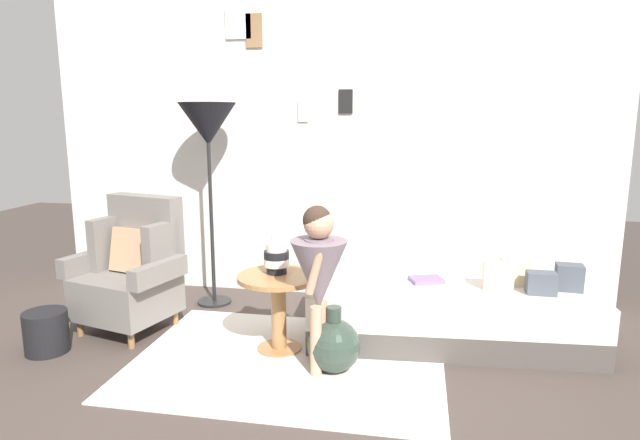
{
  "coord_description": "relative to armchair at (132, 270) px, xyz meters",
  "views": [
    {
      "loc": [
        0.8,
        -2.57,
        1.54
      ],
      "look_at": [
        0.15,
        0.95,
        0.85
      ],
      "focal_mm": 30.12,
      "sensor_mm": 36.0,
      "label": 1
    }
  ],
  "objects": [
    {
      "name": "ground_plane",
      "position": [
        1.23,
        -0.89,
        -0.44
      ],
      "size": [
        12.0,
        12.0,
        0.0
      ],
      "primitive_type": "plane",
      "color": "#423833"
    },
    {
      "name": "gallery_wall",
      "position": [
        1.23,
        1.06,
        0.86
      ],
      "size": [
        4.8,
        0.12,
        2.6
      ],
      "color": "silver",
      "rests_on": "ground"
    },
    {
      "name": "rug",
      "position": [
        1.25,
        -0.34,
        -0.43
      ],
      "size": [
        1.96,
        1.46,
        0.01
      ],
      "primitive_type": "cube",
      "color": "silver",
      "rests_on": "ground"
    },
    {
      "name": "armchair",
      "position": [
        0.0,
        0.0,
        0.0
      ],
      "size": [
        0.85,
        0.73,
        0.97
      ],
      "color": "olive",
      "rests_on": "ground"
    },
    {
      "name": "daybed",
      "position": [
        2.27,
        0.18,
        -0.24
      ],
      "size": [
        1.95,
        0.92,
        0.4
      ],
      "color": "#4C4742",
      "rests_on": "ground"
    },
    {
      "name": "pillow_head",
      "position": [
        3.04,
        0.21,
        0.05
      ],
      "size": [
        0.18,
        0.13,
        0.18
      ],
      "primitive_type": "cube",
      "rotation": [
        0.0,
        0.0,
        -0.08
      ],
      "color": "#474C56",
      "rests_on": "daybed"
    },
    {
      "name": "pillow_mid",
      "position": [
        2.84,
        0.1,
        0.03
      ],
      "size": [
        0.19,
        0.12,
        0.15
      ],
      "primitive_type": "cube",
      "rotation": [
        0.0,
        0.0,
        -0.02
      ],
      "color": "#474C56",
      "rests_on": "daybed"
    },
    {
      "name": "pillow_back",
      "position": [
        2.71,
        0.28,
        0.05
      ],
      "size": [
        0.19,
        0.14,
        0.18
      ],
      "primitive_type": "cube",
      "rotation": [
        0.0,
        0.0,
        0.12
      ],
      "color": "beige",
      "rests_on": "daybed"
    },
    {
      "name": "pillow_extra",
      "position": [
        2.58,
        0.16,
        0.05
      ],
      "size": [
        0.19,
        0.12,
        0.18
      ],
      "primitive_type": "cube",
      "rotation": [
        0.0,
        0.0,
        0.0
      ],
      "color": "beige",
      "rests_on": "daybed"
    },
    {
      "name": "side_table",
      "position": [
        1.15,
        -0.19,
        -0.07
      ],
      "size": [
        0.54,
        0.54,
        0.52
      ],
      "color": "#9E7042",
      "rests_on": "ground"
    },
    {
      "name": "vase_striped",
      "position": [
        1.13,
        -0.15,
        0.19
      ],
      "size": [
        0.17,
        0.17,
        0.26
      ],
      "color": "black",
      "rests_on": "side_table"
    },
    {
      "name": "floor_lamp",
      "position": [
        0.38,
        0.61,
        1.0
      ],
      "size": [
        0.45,
        0.45,
        1.65
      ],
      "color": "black",
      "rests_on": "ground"
    },
    {
      "name": "person_child",
      "position": [
        1.47,
        -0.46,
        0.22
      ],
      "size": [
        0.34,
        0.34,
        1.04
      ],
      "color": "tan",
      "rests_on": "ground"
    },
    {
      "name": "book_on_daybed",
      "position": [
        2.11,
        0.23,
        -0.02
      ],
      "size": [
        0.26,
        0.23,
        0.03
      ],
      "primitive_type": "cube",
      "rotation": [
        0.0,
        0.0,
        0.35
      ],
      "color": "slate",
      "rests_on": "daybed"
    },
    {
      "name": "demijohn_near",
      "position": [
        1.56,
        -0.42,
        -0.27
      ],
      "size": [
        0.33,
        0.33,
        0.41
      ],
      "color": "#2D3D33",
      "rests_on": "ground"
    },
    {
      "name": "magazine_basket",
      "position": [
        -0.36,
        -0.5,
        -0.3
      ],
      "size": [
        0.28,
        0.28,
        0.28
      ],
      "primitive_type": "cylinder",
      "color": "black",
      "rests_on": "ground"
    }
  ]
}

